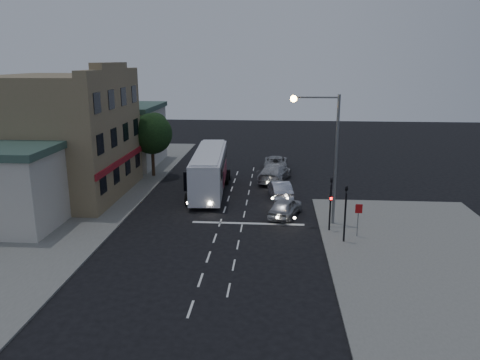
# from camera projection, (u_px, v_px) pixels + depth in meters

# --- Properties ---
(ground) EXTENTS (120.00, 120.00, 0.00)m
(ground) POSITION_uv_depth(u_px,v_px,m) (217.00, 233.00, 31.59)
(ground) COLOR black
(sidewalk_near) EXTENTS (12.00, 24.00, 0.12)m
(sidewalk_near) POSITION_uv_depth(u_px,v_px,m) (433.00, 263.00, 26.76)
(sidewalk_near) COLOR slate
(sidewalk_near) RESTS_ON ground
(sidewalk_far) EXTENTS (12.00, 50.00, 0.12)m
(sidewalk_far) POSITION_uv_depth(u_px,v_px,m) (78.00, 195.00, 40.24)
(sidewalk_far) COLOR slate
(sidewalk_far) RESTS_ON ground
(road_markings) EXTENTS (8.00, 30.55, 0.01)m
(road_markings) POSITION_uv_depth(u_px,v_px,m) (239.00, 217.00, 34.69)
(road_markings) COLOR silver
(road_markings) RESTS_ON ground
(tour_bus) EXTENTS (3.20, 12.04, 3.66)m
(tour_bus) POSITION_uv_depth(u_px,v_px,m) (210.00, 170.00, 41.01)
(tour_bus) COLOR silver
(tour_bus) RESTS_ON ground
(car_suv) EXTENTS (2.95, 4.53, 1.43)m
(car_suv) POSITION_uv_depth(u_px,v_px,m) (285.00, 207.00, 34.74)
(car_suv) COLOR #A8A8AC
(car_suv) RESTS_ON ground
(car_sedan_a) EXTENTS (2.26, 4.66, 1.47)m
(car_sedan_a) POSITION_uv_depth(u_px,v_px,m) (280.00, 189.00, 39.36)
(car_sedan_a) COLOR silver
(car_sedan_a) RESTS_ON ground
(car_sedan_b) EXTENTS (3.60, 6.15, 1.67)m
(car_sedan_b) POSITION_uv_depth(u_px,v_px,m) (275.00, 173.00, 44.73)
(car_sedan_b) COLOR #B3B3B5
(car_sedan_b) RESTS_ON ground
(car_sedan_c) EXTENTS (2.50, 5.29, 1.46)m
(car_sedan_c) POSITION_uv_depth(u_px,v_px,m) (276.00, 162.00, 49.64)
(car_sedan_c) COLOR gray
(car_sedan_c) RESTS_ON ground
(traffic_signal_main) EXTENTS (0.25, 0.35, 4.10)m
(traffic_signal_main) POSITION_uv_depth(u_px,v_px,m) (331.00, 198.00, 31.18)
(traffic_signal_main) COLOR black
(traffic_signal_main) RESTS_ON sidewalk_near
(traffic_signal_side) EXTENTS (0.18, 0.15, 4.10)m
(traffic_signal_side) POSITION_uv_depth(u_px,v_px,m) (346.00, 207.00, 29.22)
(traffic_signal_side) COLOR black
(traffic_signal_side) RESTS_ON sidewalk_near
(regulatory_sign) EXTENTS (0.45, 0.12, 2.20)m
(regulatory_sign) POSITION_uv_depth(u_px,v_px,m) (358.00, 215.00, 30.28)
(regulatory_sign) COLOR slate
(regulatory_sign) RESTS_ON sidewalk_near
(streetlight) EXTENTS (3.32, 0.44, 9.00)m
(streetlight) POSITION_uv_depth(u_px,v_px,m) (327.00, 145.00, 31.74)
(streetlight) COLOR slate
(streetlight) RESTS_ON sidewalk_near
(main_building) EXTENTS (10.12, 12.00, 11.00)m
(main_building) POSITION_uv_depth(u_px,v_px,m) (62.00, 136.00, 39.03)
(main_building) COLOR olive
(main_building) RESTS_ON sidewalk_far
(low_building_south) EXTENTS (7.40, 5.40, 5.70)m
(low_building_south) POSITION_uv_depth(u_px,v_px,m) (1.00, 188.00, 31.41)
(low_building_south) COLOR beige
(low_building_south) RESTS_ON sidewalk_far
(low_building_north) EXTENTS (9.40, 9.40, 6.50)m
(low_building_north) POSITION_uv_depth(u_px,v_px,m) (116.00, 134.00, 51.02)
(low_building_north) COLOR beige
(low_building_north) RESTS_ON sidewalk_far
(street_tree) EXTENTS (4.00, 4.00, 6.20)m
(street_tree) POSITION_uv_depth(u_px,v_px,m) (152.00, 132.00, 45.56)
(street_tree) COLOR black
(street_tree) RESTS_ON sidewalk_far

